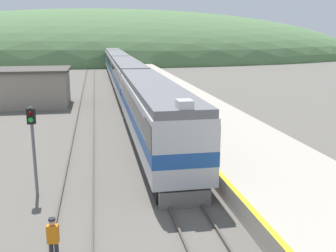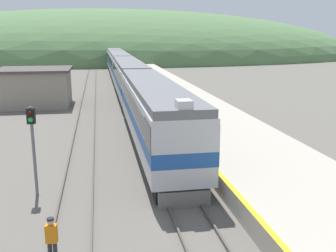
% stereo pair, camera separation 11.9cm
% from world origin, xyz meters
% --- Properties ---
extents(track_main, '(1.52, 180.00, 0.16)m').
position_xyz_m(track_main, '(0.00, 70.00, 0.08)').
color(track_main, '#4C443D').
rests_on(track_main, ground).
extents(track_siding, '(1.52, 180.00, 0.16)m').
position_xyz_m(track_siding, '(-4.65, 70.00, 0.08)').
color(track_siding, '#4C443D').
rests_on(track_siding, ground).
extents(platform, '(6.59, 140.00, 0.95)m').
position_xyz_m(platform, '(5.14, 50.00, 0.47)').
color(platform, '#ADA393').
rests_on(platform, ground).
extents(distant_hills, '(156.71, 70.52, 28.63)m').
position_xyz_m(distant_hills, '(0.00, 121.49, 0.00)').
color(distant_hills, '#517547').
rests_on(distant_hills, ground).
extents(station_shed, '(7.46, 6.76, 3.85)m').
position_xyz_m(station_shed, '(-9.99, 43.91, 1.94)').
color(station_shed, gray).
rests_on(station_shed, ground).
extents(express_train_lead_car, '(2.94, 19.35, 4.66)m').
position_xyz_m(express_train_lead_car, '(0.00, 26.18, 2.35)').
color(express_train_lead_car, black).
rests_on(express_train_lead_car, ground).
extents(carriage_second, '(2.93, 19.80, 4.30)m').
position_xyz_m(carriage_second, '(0.00, 46.86, 2.34)').
color(carriage_second, black).
rests_on(carriage_second, ground).
extents(carriage_third, '(2.93, 19.80, 4.30)m').
position_xyz_m(carriage_third, '(0.00, 67.54, 2.34)').
color(carriage_third, black).
rests_on(carriage_third, ground).
extents(carriage_fourth, '(2.93, 19.80, 4.30)m').
position_xyz_m(carriage_fourth, '(0.00, 88.22, 2.34)').
color(carriage_fourth, black).
rests_on(carriage_fourth, ground).
extents(carriage_fifth, '(2.93, 19.80, 4.30)m').
position_xyz_m(carriage_fifth, '(0.00, 108.89, 2.34)').
color(carriage_fifth, black).
rests_on(carriage_fifth, ground).
extents(signal_post_siding, '(0.36, 0.42, 4.17)m').
position_xyz_m(signal_post_siding, '(-6.48, 19.38, 2.98)').
color(signal_post_siding, slate).
rests_on(signal_post_siding, ground).
extents(track_worker, '(0.39, 0.27, 1.63)m').
position_xyz_m(track_worker, '(-5.13, 13.42, 0.92)').
color(track_worker, '#2D2D33').
rests_on(track_worker, ground).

